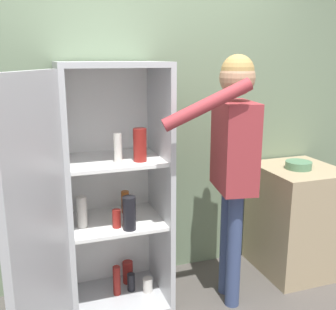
# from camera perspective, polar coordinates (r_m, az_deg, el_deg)

# --- Properties ---
(wall_back) EXTENTS (7.00, 0.06, 2.55)m
(wall_back) POSITION_cam_1_polar(r_m,az_deg,el_deg) (3.01, -5.04, 5.08)
(wall_back) COLOR gray
(wall_back) RESTS_ON ground_plane
(refrigerator) EXTENTS (1.02, 1.20, 1.71)m
(refrigerator) POSITION_cam_1_polar(r_m,az_deg,el_deg) (2.63, -9.94, -6.00)
(refrigerator) COLOR #B7BABC
(refrigerator) RESTS_ON ground_plane
(person) EXTENTS (0.71, 0.53, 1.76)m
(person) POSITION_cam_1_polar(r_m,az_deg,el_deg) (2.69, 9.43, 1.02)
(person) COLOR #384770
(person) RESTS_ON ground_plane
(counter) EXTENTS (0.60, 0.64, 0.88)m
(counter) POSITION_cam_1_polar(r_m,az_deg,el_deg) (3.45, 18.04, -8.81)
(counter) COLOR tan
(counter) RESTS_ON ground_plane
(bowl) EXTENTS (0.20, 0.20, 0.06)m
(bowl) POSITION_cam_1_polar(r_m,az_deg,el_deg) (3.26, 18.41, -1.40)
(bowl) COLOR #517F5B
(bowl) RESTS_ON counter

